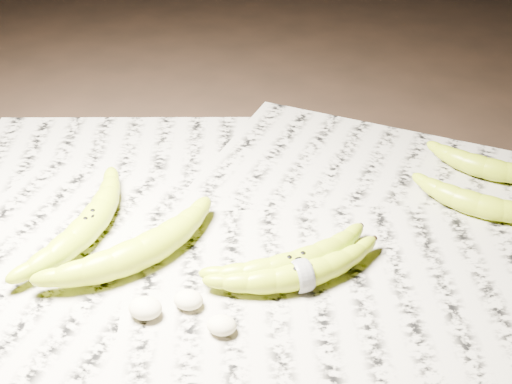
% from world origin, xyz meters
% --- Properties ---
extents(ground, '(3.00, 3.00, 0.00)m').
position_xyz_m(ground, '(0.00, 0.00, 0.00)').
color(ground, black).
rests_on(ground, ground).
extents(newspaper_patch, '(0.90, 0.70, 0.01)m').
position_xyz_m(newspaper_patch, '(0.03, -0.02, 0.00)').
color(newspaper_patch, '#AFA896').
rests_on(newspaper_patch, ground).
extents(banana_left_a, '(0.09, 0.22, 0.04)m').
position_xyz_m(banana_left_a, '(-0.17, -0.03, 0.03)').
color(banana_left_a, '#B1C518').
rests_on(banana_left_a, newspaper_patch).
extents(banana_left_b, '(0.18, 0.20, 0.04)m').
position_xyz_m(banana_left_b, '(-0.09, -0.07, 0.03)').
color(banana_left_b, '#B1C518').
rests_on(banana_left_b, newspaper_patch).
extents(banana_center, '(0.18, 0.15, 0.03)m').
position_xyz_m(banana_center, '(0.09, -0.06, 0.03)').
color(banana_center, '#B1C518').
rests_on(banana_center, newspaper_patch).
extents(banana_taped, '(0.19, 0.14, 0.03)m').
position_xyz_m(banana_taped, '(0.10, -0.07, 0.02)').
color(banana_taped, '#B1C518').
rests_on(banana_taped, newspaper_patch).
extents(banana_upper_a, '(0.18, 0.10, 0.03)m').
position_xyz_m(banana_upper_a, '(0.31, 0.11, 0.02)').
color(banana_upper_a, '#B1C518').
rests_on(banana_upper_a, newspaper_patch).
extents(banana_upper_b, '(0.16, 0.10, 0.03)m').
position_xyz_m(banana_upper_b, '(0.33, 0.21, 0.02)').
color(banana_upper_b, '#B1C518').
rests_on(banana_upper_b, newspaper_patch).
extents(measuring_tape, '(0.02, 0.04, 0.04)m').
position_xyz_m(measuring_tape, '(0.10, -0.07, 0.02)').
color(measuring_tape, white).
rests_on(measuring_tape, newspaper_patch).
extents(flesh_chunk_a, '(0.04, 0.03, 0.02)m').
position_xyz_m(flesh_chunk_a, '(-0.06, -0.16, 0.02)').
color(flesh_chunk_a, beige).
rests_on(flesh_chunk_a, newspaper_patch).
extents(flesh_chunk_b, '(0.03, 0.03, 0.02)m').
position_xyz_m(flesh_chunk_b, '(-0.02, -0.13, 0.02)').
color(flesh_chunk_b, beige).
rests_on(flesh_chunk_b, newspaper_patch).
extents(flesh_chunk_c, '(0.03, 0.03, 0.02)m').
position_xyz_m(flesh_chunk_c, '(0.03, -0.16, 0.02)').
color(flesh_chunk_c, beige).
rests_on(flesh_chunk_c, newspaper_patch).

